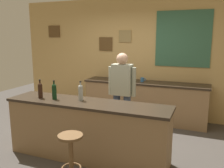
% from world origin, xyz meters
% --- Properties ---
extents(ground_plane, '(10.00, 10.00, 0.00)m').
position_xyz_m(ground_plane, '(0.00, 0.00, 0.00)').
color(ground_plane, '#423D38').
extents(back_wall, '(6.00, 0.09, 2.80)m').
position_xyz_m(back_wall, '(0.02, 2.03, 1.42)').
color(back_wall, tan).
rests_on(back_wall, ground_plane).
extents(bar_counter, '(2.60, 0.60, 0.92)m').
position_xyz_m(bar_counter, '(0.00, -0.40, 0.46)').
color(bar_counter, olive).
rests_on(bar_counter, ground_plane).
extents(side_counter, '(2.78, 0.56, 0.90)m').
position_xyz_m(side_counter, '(0.40, 1.65, 0.45)').
color(side_counter, olive).
rests_on(side_counter, ground_plane).
extents(bartender, '(0.52, 0.21, 1.62)m').
position_xyz_m(bartender, '(0.27, 0.47, 0.94)').
color(bartender, '#384766').
rests_on(bartender, ground_plane).
extents(bar_stool, '(0.32, 0.32, 0.68)m').
position_xyz_m(bar_stool, '(0.13, -1.10, 0.46)').
color(bar_stool, brown).
rests_on(bar_stool, ground_plane).
extents(wine_bottle_a, '(0.07, 0.07, 0.31)m').
position_xyz_m(wine_bottle_a, '(-0.81, -0.46, 1.06)').
color(wine_bottle_a, black).
rests_on(wine_bottle_a, bar_counter).
extents(wine_bottle_b, '(0.07, 0.07, 0.31)m').
position_xyz_m(wine_bottle_b, '(-0.55, -0.44, 1.06)').
color(wine_bottle_b, black).
rests_on(wine_bottle_b, bar_counter).
extents(wine_bottle_c, '(0.07, 0.07, 0.31)m').
position_xyz_m(wine_bottle_c, '(-0.13, -0.35, 1.06)').
color(wine_bottle_c, '#999E99').
rests_on(wine_bottle_c, bar_counter).
extents(wine_glass_a, '(0.07, 0.07, 0.16)m').
position_xyz_m(wine_glass_a, '(-0.38, 1.71, 1.01)').
color(wine_glass_a, silver).
rests_on(wine_glass_a, side_counter).
extents(wine_glass_b, '(0.07, 0.07, 0.16)m').
position_xyz_m(wine_glass_b, '(-0.15, 1.73, 1.01)').
color(wine_glass_b, silver).
rests_on(wine_glass_b, side_counter).
extents(coffee_mug, '(0.12, 0.08, 0.09)m').
position_xyz_m(coffee_mug, '(0.33, 1.66, 0.95)').
color(coffee_mug, '#336699').
rests_on(coffee_mug, side_counter).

